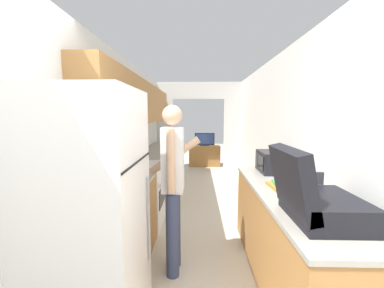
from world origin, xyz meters
name	(u,v)px	position (x,y,z in m)	size (l,w,h in m)	color
wall_left	(127,123)	(-1.10, 2.56, 1.50)	(0.38, 7.88, 2.50)	silver
wall_right	(287,143)	(1.19, 2.14, 1.25)	(0.06, 7.88, 2.50)	silver
wall_far_with_doorway	(198,122)	(0.00, 5.51, 1.42)	(2.71, 0.06, 2.50)	silver
counter_left	(153,177)	(-0.86, 3.27, 0.45)	(0.62, 4.24, 0.91)	#9E6B38
counter_right	(287,237)	(0.86, 1.14, 0.45)	(0.62, 2.11, 0.91)	#9E6B38
refrigerator	(90,215)	(-0.80, 0.59, 0.90)	(0.75, 0.75, 1.81)	white
range_oven	(141,195)	(-0.85, 2.29, 0.46)	(0.66, 0.75, 1.05)	white
person	(173,184)	(-0.26, 1.27, 0.93)	(0.55, 0.38, 1.72)	#384266
suitcase	(313,198)	(0.78, 0.55, 1.06)	(0.54, 0.56, 0.50)	black
microwave	(274,162)	(0.95, 1.91, 1.04)	(0.38, 0.44, 0.26)	black
book_stack	(282,186)	(0.82, 1.25, 0.93)	(0.23, 0.31, 0.05)	#C67028
tv_cabinet	(204,156)	(0.20, 6.35, 0.33)	(0.97, 0.42, 0.65)	#9E6B38
television	(205,139)	(0.20, 6.31, 0.85)	(0.62, 0.16, 0.40)	black
knife	(148,156)	(-0.86, 2.93, 0.91)	(0.12, 0.33, 0.02)	#B7B7BC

